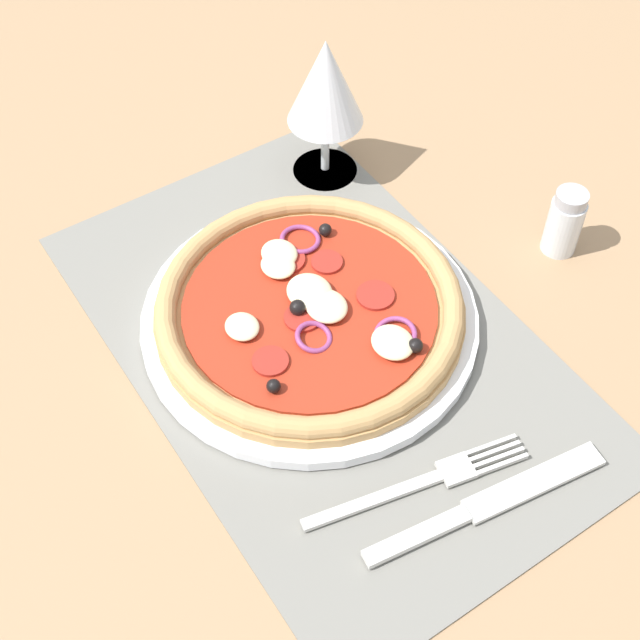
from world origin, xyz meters
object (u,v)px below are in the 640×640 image
object	(u,v)px
pizza	(314,305)
pepper_shaker	(565,222)
plate	(314,317)
fork	(428,480)
wine_glass	(326,87)
knife	(489,503)

from	to	relation	value
pizza	pepper_shaker	size ratio (longest dim) A/B	3.90
plate	fork	distance (cm)	17.62
pizza	wine_glass	world-z (taller)	wine_glass
fork	knife	distance (cm)	4.71
plate	pizza	xyz separation A→B (cm)	(0.00, 0.01, 1.64)
plate	pizza	size ratio (longest dim) A/B	1.09
knife	wine_glass	world-z (taller)	wine_glass
fork	wine_glass	distance (cm)	37.02
fork	knife	bearing A→B (deg)	-45.80
pepper_shaker	knife	bearing A→B (deg)	-53.53
pizza	knife	world-z (taller)	pizza
pizza	knife	bearing A→B (deg)	2.90
pepper_shaker	wine_glass	bearing A→B (deg)	-149.79
plate	knife	bearing A→B (deg)	2.93
wine_glass	pizza	bearing A→B (deg)	-36.51
knife	pepper_shaker	xyz separation A→B (cm)	(-16.68, 22.57, 2.60)
pepper_shaker	pizza	bearing A→B (deg)	-101.58
knife	wine_glass	size ratio (longest dim) A/B	1.34
fork	pepper_shaker	size ratio (longest dim) A/B	2.68
wine_glass	pepper_shaker	xyz separation A→B (cm)	(20.60, 12.00, -6.85)
plate	wine_glass	world-z (taller)	wine_glass
plate	pizza	bearing A→B (deg)	83.47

